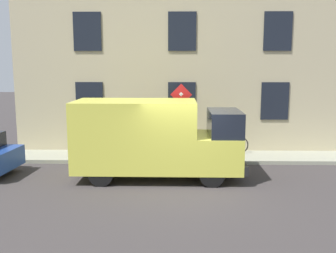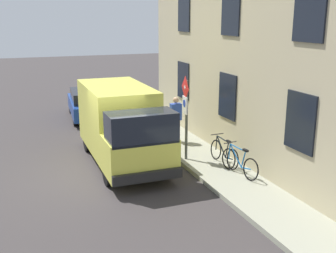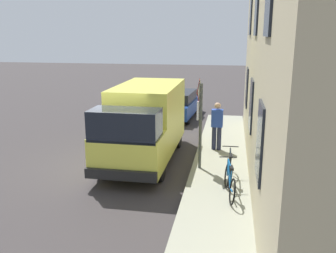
% 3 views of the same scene
% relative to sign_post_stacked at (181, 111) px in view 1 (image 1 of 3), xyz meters
% --- Properties ---
extents(ground_plane, '(80.00, 80.00, 0.00)m').
position_rel_sign_post_stacked_xyz_m(ground_plane, '(-2.76, -0.05, -1.94)').
color(ground_plane, '#393434').
extents(sidewalk_slab, '(1.73, 15.53, 0.14)m').
position_rel_sign_post_stacked_xyz_m(sidewalk_slab, '(0.66, -0.05, -1.87)').
color(sidewalk_slab, gray).
rests_on(sidewalk_slab, ground_plane).
extents(building_facade, '(0.75, 13.53, 6.80)m').
position_rel_sign_post_stacked_xyz_m(building_facade, '(1.87, -0.05, 1.46)').
color(building_facade, '#BEB089').
rests_on(building_facade, ground_plane).
extents(sign_post_stacked, '(0.17, 0.56, 2.67)m').
position_rel_sign_post_stacked_xyz_m(sign_post_stacked, '(0.00, 0.00, 0.00)').
color(sign_post_stacked, '#474C47').
rests_on(sign_post_stacked, sidewalk_slab).
extents(delivery_van, '(2.03, 5.34, 2.50)m').
position_rel_sign_post_stacked_xyz_m(delivery_van, '(-1.91, 0.87, -0.60)').
color(delivery_van, '#DBD84B').
rests_on(delivery_van, ground_plane).
extents(bicycle_blue, '(0.47, 1.71, 0.89)m').
position_rel_sign_post_stacked_xyz_m(bicycle_blue, '(0.97, -1.84, -1.43)').
color(bicycle_blue, black).
rests_on(bicycle_blue, sidewalk_slab).
extents(bicycle_black, '(0.46, 1.71, 0.89)m').
position_rel_sign_post_stacked_xyz_m(bicycle_black, '(0.97, -0.89, -1.43)').
color(bicycle_black, black).
rests_on(bicycle_black, sidewalk_slab).
extents(pedestrian, '(0.41, 0.27, 1.72)m').
position_rel_sign_post_stacked_xyz_m(pedestrian, '(0.46, 1.95, -0.87)').
color(pedestrian, '#262B47').
rests_on(pedestrian, sidewalk_slab).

